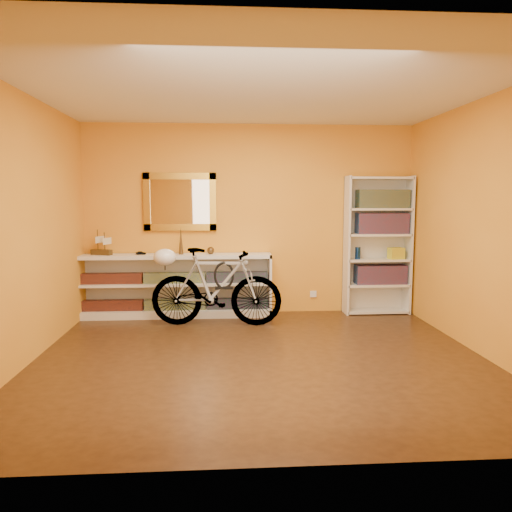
{
  "coord_description": "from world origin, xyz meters",
  "views": [
    {
      "loc": [
        -0.36,
        -4.7,
        1.58
      ],
      "look_at": [
        0.0,
        0.7,
        0.95
      ],
      "focal_mm": 34.03,
      "sensor_mm": 36.0,
      "label": 1
    }
  ],
  "objects": [
    {
      "name": "book_row_c",
      "position": [
        1.81,
        1.84,
        1.59
      ],
      "size": [
        0.7,
        0.22,
        0.25
      ],
      "primitive_type": "cube",
      "color": "#184854",
      "rests_on": "bookcase"
    },
    {
      "name": "travel_mug",
      "position": [
        1.48,
        1.82,
        0.85
      ],
      "size": [
        0.07,
        0.07,
        0.17
      ],
      "primitive_type": "cylinder",
      "color": "navy",
      "rests_on": "bookcase"
    },
    {
      "name": "u_lock",
      "position": [
        -0.36,
        1.29,
        0.64
      ],
      "size": [
        0.25,
        0.03,
        0.25
      ],
      "primitive_type": "torus",
      "rotation": [
        1.57,
        0.0,
        0.0
      ],
      "color": "black",
      "rests_on": "bicycle"
    },
    {
      "name": "cd_row_lower",
      "position": [
        -1.02,
        1.79,
        0.17
      ],
      "size": [
        2.5,
        0.13,
        0.14
      ],
      "primitive_type": "cube",
      "color": "black",
      "rests_on": "console_unit"
    },
    {
      "name": "decorative_orb",
      "position": [
        -0.54,
        1.81,
        0.9
      ],
      "size": [
        0.1,
        0.1,
        0.1
      ],
      "primitive_type": "sphere",
      "color": "#52391C",
      "rests_on": "console_unit"
    },
    {
      "name": "right_wall",
      "position": [
        2.25,
        0.0,
        1.3
      ],
      "size": [
        0.01,
        4.0,
        2.6
      ],
      "primitive_type": "cube",
      "color": "orange",
      "rests_on": "ground"
    },
    {
      "name": "helmet",
      "position": [
        -1.1,
        1.36,
        0.87
      ],
      "size": [
        0.28,
        0.27,
        0.21
      ],
      "primitive_type": "ellipsoid",
      "color": "white",
      "rests_on": "bicycle"
    },
    {
      "name": "book_row_a",
      "position": [
        1.81,
        1.84,
        0.55
      ],
      "size": [
        0.7,
        0.22,
        0.26
      ],
      "primitive_type": "cube",
      "color": "maroon",
      "rests_on": "bookcase"
    },
    {
      "name": "book_row_b",
      "position": [
        1.81,
        1.84,
        1.25
      ],
      "size": [
        0.7,
        0.22,
        0.28
      ],
      "primitive_type": "cube",
      "color": "maroon",
      "rests_on": "bookcase"
    },
    {
      "name": "wall_socket",
      "position": [
        0.9,
        1.99,
        0.25
      ],
      "size": [
        0.09,
        0.02,
        0.09
      ],
      "primitive_type": "cube",
      "color": "silver",
      "rests_on": "back_wall"
    },
    {
      "name": "gilt_mirror",
      "position": [
        -0.95,
        1.97,
        1.55
      ],
      "size": [
        0.98,
        0.06,
        0.78
      ],
      "primitive_type": "cube",
      "color": "olive",
      "rests_on": "back_wall"
    },
    {
      "name": "red_tin",
      "position": [
        1.56,
        1.87,
        1.56
      ],
      "size": [
        0.18,
        0.18,
        0.19
      ],
      "primitive_type": "cube",
      "rotation": [
        0.0,
        0.0,
        0.25
      ],
      "color": "maroon",
      "rests_on": "bookcase"
    },
    {
      "name": "ceiling",
      "position": [
        0.0,
        0.0,
        2.6
      ],
      "size": [
        4.5,
        4.0,
        0.01
      ],
      "primitive_type": "cube",
      "color": "silver",
      "rests_on": "ground"
    },
    {
      "name": "left_wall",
      "position": [
        -2.25,
        0.0,
        1.3
      ],
      "size": [
        0.01,
        4.0,
        2.6
      ],
      "primitive_type": "cube",
      "color": "orange",
      "rests_on": "ground"
    },
    {
      "name": "bronze_ornament",
      "position": [
        -0.93,
        1.81,
        1.03
      ],
      "size": [
        0.06,
        0.06,
        0.37
      ],
      "primitive_type": "cone",
      "color": "#52391C",
      "rests_on": "console_unit"
    },
    {
      "name": "console_unit",
      "position": [
        -1.02,
        1.81,
        0.42
      ],
      "size": [
        2.6,
        0.35,
        0.85
      ],
      "primitive_type": null,
      "color": "silver",
      "rests_on": "floor"
    },
    {
      "name": "toy_car",
      "position": [
        -1.47,
        1.81,
        0.85
      ],
      "size": [
        0.0,
        0.0,
        0.0
      ],
      "primitive_type": "imported",
      "rotation": [
        0.0,
        0.0,
        1.63
      ],
      "color": "black",
      "rests_on": "console_unit"
    },
    {
      "name": "cd_row_upper",
      "position": [
        -1.02,
        1.79,
        0.54
      ],
      "size": [
        2.5,
        0.13,
        0.14
      ],
      "primitive_type": "cube",
      "color": "navy",
      "rests_on": "console_unit"
    },
    {
      "name": "yellow_bag",
      "position": [
        2.01,
        1.8,
        0.84
      ],
      "size": [
        0.22,
        0.17,
        0.16
      ],
      "primitive_type": "cube",
      "rotation": [
        0.0,
        0.0,
        0.2
      ],
      "color": "gold",
      "rests_on": "bookcase"
    },
    {
      "name": "floor",
      "position": [
        0.0,
        0.0,
        -0.01
      ],
      "size": [
        4.5,
        4.0,
        0.01
      ],
      "primitive_type": "cube",
      "color": "#311B0D",
      "rests_on": "ground"
    },
    {
      "name": "bookcase",
      "position": [
        1.76,
        1.84,
        0.95
      ],
      "size": [
        0.9,
        0.3,
        1.9
      ],
      "primitive_type": null,
      "color": "silver",
      "rests_on": "floor"
    },
    {
      "name": "model_ship",
      "position": [
        -1.98,
        1.81,
        1.02
      ],
      "size": [
        0.3,
        0.2,
        0.34
      ],
      "primitive_type": null,
      "rotation": [
        0.0,
        0.0,
        -0.38
      ],
      "color": "#3A2810",
      "rests_on": "console_unit"
    },
    {
      "name": "back_wall",
      "position": [
        0.0,
        2.0,
        1.3
      ],
      "size": [
        4.5,
        0.01,
        2.6
      ],
      "primitive_type": "cube",
      "color": "orange",
      "rests_on": "ground"
    },
    {
      "name": "bicycle",
      "position": [
        -0.46,
        1.3,
        0.49
      ],
      "size": [
        0.6,
        1.71,
        0.98
      ],
      "primitive_type": "imported",
      "rotation": [
        0.0,
        0.0,
        1.47
      ],
      "color": "silver",
      "rests_on": "floor"
    }
  ]
}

